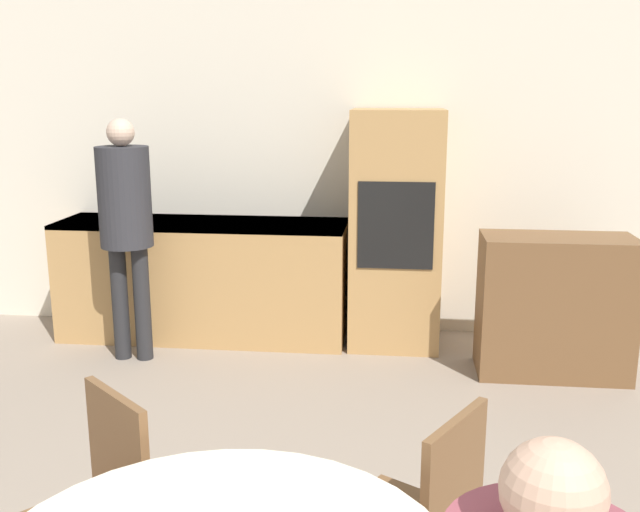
{
  "coord_description": "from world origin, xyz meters",
  "views": [
    {
      "loc": [
        0.32,
        -0.36,
        1.84
      ],
      "look_at": [
        -0.02,
        2.72,
        1.12
      ],
      "focal_mm": 40.0,
      "sensor_mm": 36.0,
      "label": 1
    }
  ],
  "objects": [
    {
      "name": "person_standing",
      "position": [
        -1.5,
        4.2,
        1.03
      ],
      "size": [
        0.35,
        0.35,
        1.66
      ],
      "color": "#262628",
      "rests_on": "ground_plane"
    },
    {
      "name": "chair_far_left",
      "position": [
        -0.65,
        1.64,
        0.5
      ],
      "size": [
        0.56,
        0.56,
        0.88
      ],
      "rotation": [
        0.0,
        0.0,
        5.56
      ],
      "color": "brown",
      "rests_on": "ground_plane"
    },
    {
      "name": "kitchen_counter",
      "position": [
        -1.13,
        4.71,
        0.46
      ],
      "size": [
        2.14,
        0.6,
        0.89
      ],
      "color": "tan",
      "rests_on": "ground_plane"
    },
    {
      "name": "sideboard",
      "position": [
        1.35,
        4.24,
        0.46
      ],
      "size": [
        0.97,
        0.45,
        0.93
      ],
      "color": "brown",
      "rests_on": "ground_plane"
    },
    {
      "name": "oven_unit",
      "position": [
        0.31,
        4.72,
        0.86
      ],
      "size": [
        0.65,
        0.59,
        1.71
      ],
      "color": "tan",
      "rests_on": "ground_plane"
    },
    {
      "name": "wall_back",
      "position": [
        0.0,
        5.06,
        1.3
      ],
      "size": [
        6.1,
        0.05,
        2.6
      ],
      "color": "silver",
      "rests_on": "ground_plane"
    }
  ]
}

